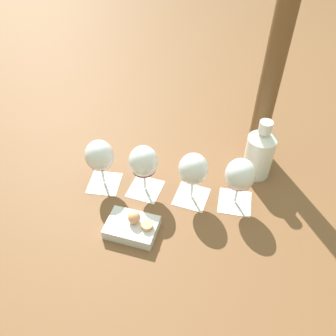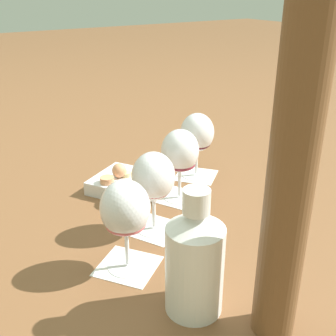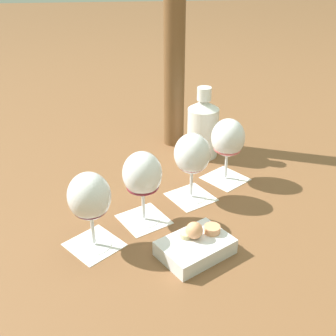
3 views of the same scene
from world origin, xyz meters
name	(u,v)px [view 3 (image 3 of 3)]	position (x,y,z in m)	size (l,w,h in m)	color
ground_plane	(170,207)	(0.00, 0.00, 0.00)	(8.00, 8.00, 0.00)	brown
tasting_card_0	(225,178)	(-0.12, 0.17, 0.00)	(0.14, 0.14, 0.00)	white
tasting_card_1	(191,197)	(-0.04, 0.06, 0.00)	(0.14, 0.14, 0.00)	white
tasting_card_2	(144,219)	(0.05, -0.07, 0.00)	(0.14, 0.14, 0.00)	white
tasting_card_3	(94,244)	(0.13, -0.18, 0.00)	(0.14, 0.14, 0.00)	white
wine_glass_0	(228,141)	(-0.12, 0.17, 0.11)	(0.09, 0.09, 0.17)	white
wine_glass_1	(192,157)	(-0.04, 0.06, 0.11)	(0.09, 0.09, 0.17)	white
wine_glass_2	(142,177)	(0.05, -0.07, 0.11)	(0.09, 0.09, 0.17)	white
wine_glass_3	(90,200)	(0.13, -0.18, 0.11)	(0.09, 0.09, 0.17)	white
ceramic_vase	(203,127)	(-0.27, 0.13, 0.09)	(0.09, 0.09, 0.21)	white
snack_dish	(196,245)	(0.18, 0.03, 0.02)	(0.16, 0.18, 0.07)	silver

